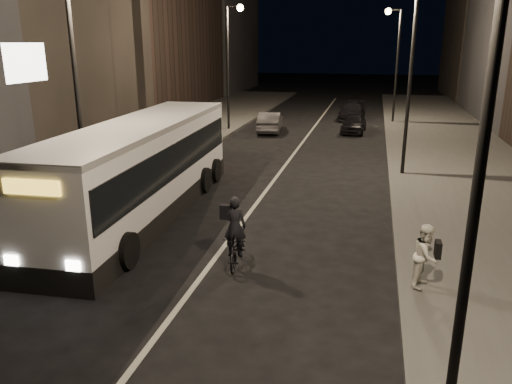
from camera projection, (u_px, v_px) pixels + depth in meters
The scene contains 14 objects.
ground at pixel (200, 279), 12.99m from camera, with size 180.00×180.00×0.00m, color black.
sidewalk_right at pixel (462, 168), 24.16m from camera, with size 7.00×70.00×0.16m, color #3D3C3A.
sidewalk_left at pixel (139, 151), 27.88m from camera, with size 7.00×70.00×0.16m, color #3D3C3A.
streetlight_right_near at pixel (469, 87), 6.55m from camera, with size 1.20×0.44×8.12m.
streetlight_right_mid at pixel (406, 56), 21.47m from camera, with size 1.20×0.44×8.12m.
streetlight_right_far at pixel (394, 50), 36.39m from camera, with size 1.20×0.44×8.12m.
streetlight_left_near at pixel (81, 60), 16.34m from camera, with size 1.20×0.44×8.12m.
streetlight_left_far at pixel (231, 51), 33.13m from camera, with size 1.20×0.44×8.12m.
city_bus at pixel (143, 165), 17.40m from camera, with size 3.28×12.38×3.31m.
cyclist_on_bicycle at pixel (236, 242), 13.62m from camera, with size 0.80×1.83×2.04m.
pedestrian_woman at pixel (426, 256), 12.08m from camera, with size 0.78×0.61×1.60m, color silver.
car_near at pixel (354, 123), 33.92m from camera, with size 1.52×3.77×1.28m, color black.
car_mid at pixel (270, 122), 34.13m from camera, with size 1.45×4.17×1.37m, color #3E3E40.
car_far at pixel (352, 111), 39.73m from camera, with size 1.89×4.64×1.35m, color black.
Camera 1 is at (4.13, -11.14, 5.92)m, focal length 35.00 mm.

